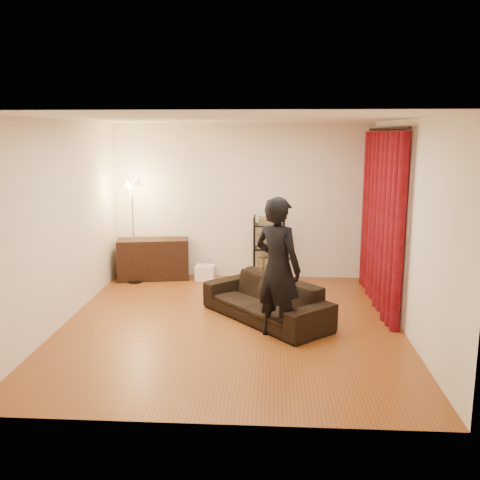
# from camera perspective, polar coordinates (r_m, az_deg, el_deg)

# --- Properties ---
(floor) EXTENTS (5.00, 5.00, 0.00)m
(floor) POSITION_cam_1_polar(r_m,az_deg,el_deg) (7.25, -0.95, -9.02)
(floor) COLOR brown
(floor) RESTS_ON ground
(ceiling) EXTENTS (5.00, 5.00, 0.00)m
(ceiling) POSITION_cam_1_polar(r_m,az_deg,el_deg) (6.80, -1.02, 12.84)
(ceiling) COLOR white
(ceiling) RESTS_ON ground
(wall_back) EXTENTS (5.00, 0.00, 5.00)m
(wall_back) POSITION_cam_1_polar(r_m,az_deg,el_deg) (9.36, 0.22, 4.14)
(wall_back) COLOR white
(wall_back) RESTS_ON ground
(wall_front) EXTENTS (5.00, 0.00, 5.00)m
(wall_front) POSITION_cam_1_polar(r_m,az_deg,el_deg) (4.46, -3.51, -3.87)
(wall_front) COLOR white
(wall_front) RESTS_ON ground
(wall_left) EXTENTS (0.00, 5.00, 5.00)m
(wall_left) POSITION_cam_1_polar(r_m,az_deg,el_deg) (7.42, -18.59, 1.66)
(wall_left) COLOR white
(wall_left) RESTS_ON ground
(wall_right) EXTENTS (0.00, 5.00, 5.00)m
(wall_right) POSITION_cam_1_polar(r_m,az_deg,el_deg) (7.09, 17.48, 1.30)
(wall_right) COLOR white
(wall_right) RESTS_ON ground
(curtain_rod) EXTENTS (0.04, 2.65, 0.04)m
(curtain_rod) POSITION_cam_1_polar(r_m,az_deg,el_deg) (8.06, 15.38, 11.36)
(curtain_rod) COLOR black
(curtain_rod) RESTS_ON wall_right
(curtain) EXTENTS (0.22, 2.65, 2.55)m
(curtain) POSITION_cam_1_polar(r_m,az_deg,el_deg) (8.15, 14.77, 2.17)
(curtain) COLOR maroon
(curtain) RESTS_ON ground
(sofa) EXTENTS (1.86, 1.96, 0.57)m
(sofa) POSITION_cam_1_polar(r_m,az_deg,el_deg) (7.35, 2.78, -6.38)
(sofa) COLOR black
(sofa) RESTS_ON ground
(person) EXTENTS (0.78, 0.73, 1.78)m
(person) POSITION_cam_1_polar(r_m,az_deg,el_deg) (6.60, 4.04, -3.00)
(person) COLOR black
(person) RESTS_ON ground
(media_cabinet) EXTENTS (1.28, 0.67, 0.71)m
(media_cabinet) POSITION_cam_1_polar(r_m,az_deg,el_deg) (9.49, -9.22, -2.01)
(media_cabinet) COLOR black
(media_cabinet) RESTS_ON ground
(storage_boxes) EXTENTS (0.35, 0.29, 0.27)m
(storage_boxes) POSITION_cam_1_polar(r_m,az_deg,el_deg) (9.35, -3.70, -3.48)
(storage_boxes) COLOR white
(storage_boxes) RESTS_ON ground
(wire_shelf) EXTENTS (0.61, 0.53, 1.13)m
(wire_shelf) POSITION_cam_1_polar(r_m,az_deg,el_deg) (9.26, 3.10, -0.90)
(wire_shelf) COLOR black
(wire_shelf) RESTS_ON ground
(floor_lamp) EXTENTS (0.40, 0.40, 1.77)m
(floor_lamp) POSITION_cam_1_polar(r_m,az_deg,el_deg) (9.22, -11.32, 0.87)
(floor_lamp) COLOR silver
(floor_lamp) RESTS_ON ground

